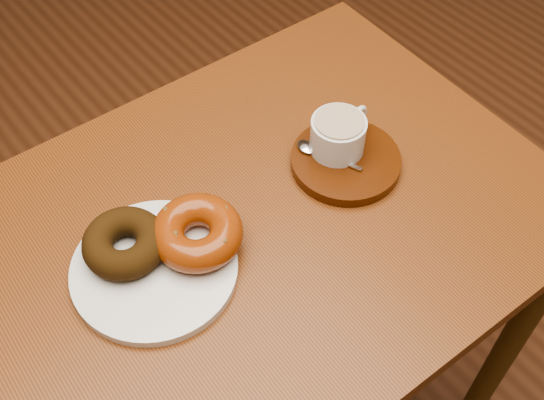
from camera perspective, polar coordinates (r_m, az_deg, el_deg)
cafe_table at (r=1.07m, az=-0.84°, el=-5.39°), size 0.86×0.66×0.79m
donut_plate at (r=0.92m, az=-9.80°, el=-5.70°), size 0.28×0.28×0.01m
donut_cinnamon at (r=0.92m, az=-12.23°, el=-3.54°), size 0.12×0.12×0.04m
donut_caramel at (r=0.91m, az=-6.28°, el=-2.72°), size 0.16×0.16×0.05m
saucer at (r=1.02m, az=6.18°, el=3.25°), size 0.20×0.20×0.02m
coffee_cup at (r=1.01m, az=5.59°, el=5.52°), size 0.11×0.08×0.06m
teaspoon at (r=1.02m, az=3.39°, el=4.26°), size 0.05×0.10×0.01m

